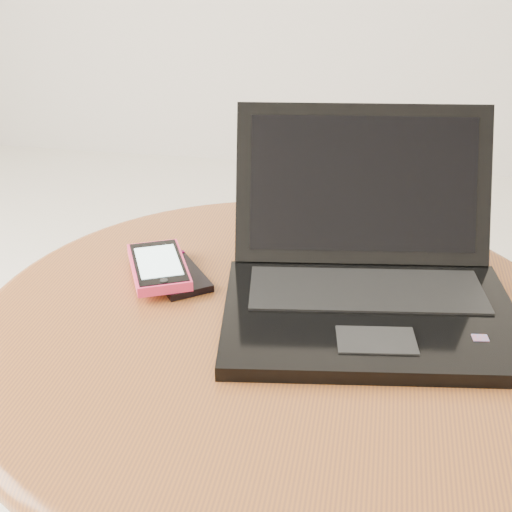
# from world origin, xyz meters

# --- Properties ---
(table) EXTENTS (0.69, 0.69, 0.55)m
(table) POSITION_xyz_m (0.06, -0.05, 0.43)
(table) COLOR #552210
(table) RESTS_ON ground
(laptop) EXTENTS (0.36, 0.35, 0.20)m
(laptop) POSITION_xyz_m (0.16, -0.00, 0.59)
(laptop) COLOR black
(laptop) RESTS_ON table
(phone_black) EXTENTS (0.11, 0.12, 0.01)m
(phone_black) POSITION_xyz_m (-0.07, 0.02, 0.55)
(phone_black) COLOR black
(phone_black) RESTS_ON table
(phone_pink) EXTENTS (0.11, 0.14, 0.01)m
(phone_pink) POSITION_xyz_m (-0.09, 0.01, 0.57)
(phone_pink) COLOR #F53163
(phone_pink) RESTS_ON phone_black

